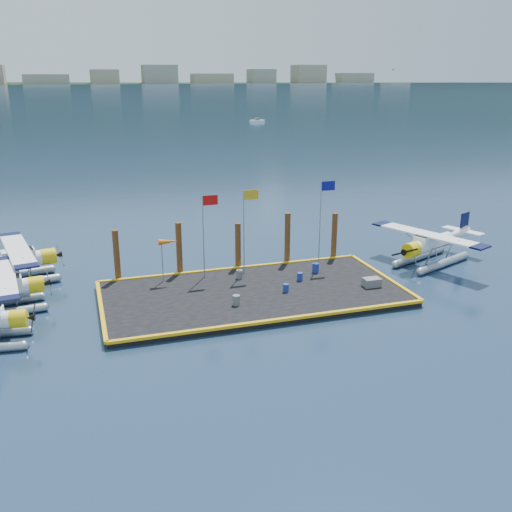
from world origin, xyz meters
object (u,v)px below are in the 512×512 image
(flagpole_red, at_px, (206,223))
(piling_2, at_px, (238,247))
(drum_3, at_px, (236,300))
(piling_3, at_px, (287,240))
(flagpole_yellow, at_px, (246,219))
(drum_4, at_px, (316,268))
(piling_4, at_px, (334,237))
(drum_5, at_px, (239,274))
(piling_0, at_px, (117,257))
(drum_1, at_px, (286,288))
(flagpole_blue, at_px, (323,211))
(piling_1, at_px, (179,250))
(seaplane_d, at_px, (430,246))
(drum_2, at_px, (300,277))
(seaplane_c, at_px, (13,264))
(windsock, at_px, (168,243))
(crate, at_px, (372,282))

(flagpole_red, height_order, piling_2, flagpole_red)
(drum_3, height_order, piling_3, piling_3)
(flagpole_red, distance_m, flagpole_yellow, 3.00)
(piling_3, bearing_deg, drum_4, -70.14)
(drum_3, height_order, piling_4, piling_4)
(drum_5, relative_size, flagpole_red, 0.10)
(piling_0, bearing_deg, drum_5, -17.58)
(drum_1, xyz_separation_m, flagpole_blue, (4.59, 4.55, 4.01))
(flagpole_blue, height_order, piling_2, flagpole_blue)
(piling_1, bearing_deg, drum_1, -45.18)
(drum_5, bearing_deg, seaplane_d, -1.43)
(drum_4, xyz_separation_m, piling_4, (2.89, 3.07, 1.26))
(drum_3, distance_m, flagpole_red, 6.86)
(drum_2, height_order, flagpole_blue, flagpole_blue)
(seaplane_c, xyz_separation_m, flagpole_blue, (22.31, -3.92, 3.19))
(drum_1, distance_m, flagpole_blue, 7.60)
(windsock, bearing_deg, drum_4, -7.87)
(seaplane_d, distance_m, drum_1, 13.63)
(windsock, height_order, piling_3, piling_3)
(crate, height_order, piling_2, piling_2)
(drum_5, bearing_deg, flagpole_yellow, 50.38)
(drum_4, xyz_separation_m, piling_2, (-5.11, 3.07, 1.16))
(drum_4, relative_size, piling_2, 0.18)
(drum_2, xyz_separation_m, windsock, (-8.86, 2.76, 2.54))
(flagpole_yellow, relative_size, piling_3, 1.44)
(drum_4, bearing_deg, piling_2, 149.00)
(flagpole_blue, distance_m, windsock, 11.81)
(drum_1, bearing_deg, piling_0, 149.91)
(drum_1, distance_m, drum_3, 4.02)
(crate, xyz_separation_m, flagpole_blue, (-1.46, 5.38, 3.99))
(piling_2, relative_size, piling_3, 0.88)
(drum_1, height_order, drum_2, drum_2)
(piling_0, height_order, piling_3, piling_3)
(drum_1, xyz_separation_m, windsock, (-7.13, 4.55, 2.55))
(seaplane_c, relative_size, flagpole_blue, 1.49)
(flagpole_yellow, height_order, piling_0, flagpole_yellow)
(drum_1, bearing_deg, flagpole_blue, 44.73)
(drum_3, height_order, piling_0, piling_0)
(windsock, height_order, piling_4, piling_4)
(seaplane_c, bearing_deg, flagpole_red, 62.26)
(windsock, bearing_deg, crate, -22.21)
(flagpole_red, bearing_deg, piling_2, 29.80)
(drum_1, xyz_separation_m, drum_3, (-3.83, -1.22, 0.05))
(drum_2, bearing_deg, seaplane_d, 6.60)
(seaplane_c, distance_m, windsock, 11.42)
(seaplane_c, bearing_deg, flagpole_yellow, 65.15)
(drum_5, bearing_deg, piling_2, 75.96)
(piling_1, bearing_deg, crate, -29.88)
(windsock, xyz_separation_m, piling_3, (9.53, 1.60, -1.08))
(flagpole_yellow, bearing_deg, flagpole_red, 180.00)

